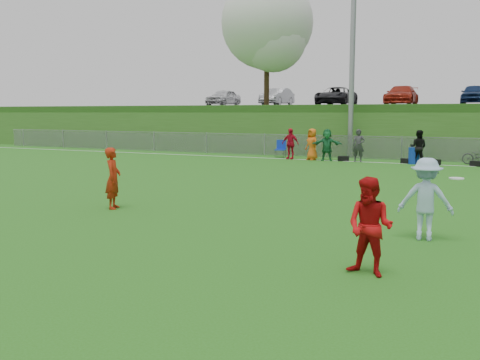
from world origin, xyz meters
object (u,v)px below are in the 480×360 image
Objects in this scene: player_red_left at (113,178)px; frisbee at (456,178)px; recycling_bin at (414,156)px; bicycle at (480,156)px; player_blue at (426,199)px; player_red_center at (370,227)px.

player_red_left reaches higher than frisbee.
bicycle is (2.97, 0.94, 0.02)m from recycling_bin.
frisbee is at bearing -179.25° from player_blue.
frisbee is at bearing -79.69° from recycling_bin.
player_blue is 5.90× the size of frisbee.
player_blue is at bearing -174.41° from frisbee.
recycling_bin is 3.11m from bicycle.
player_blue is (0.50, 2.88, 0.05)m from player_red_center.
frisbee is 0.34× the size of recycling_bin.
player_red_center reaches higher than bicycle.
recycling_bin is (-2.44, 16.52, -0.42)m from player_blue.
bicycle is (-0.03, 17.41, -0.85)m from frisbee.
player_blue is (7.95, -0.10, 0.01)m from player_red_left.
player_blue is at bearing -174.62° from bicycle.
player_red_center is at bearing -84.27° from recycling_bin.
recycling_bin is 0.50× the size of bicycle.
player_red_center is 5.56× the size of frisbee.
frisbee is at bearing -114.67° from player_red_left.
frisbee reaches higher than bicycle.
player_red_left is at bearing 161.09° from bicycle.
player_blue is at bearing 92.57° from player_red_center.
frisbee is 17.43m from bicycle.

